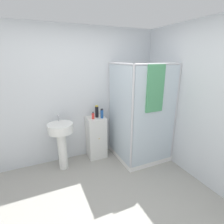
{
  "coord_description": "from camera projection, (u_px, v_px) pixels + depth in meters",
  "views": [
    {
      "loc": [
        -0.63,
        -1.54,
        1.94
      ],
      "look_at": [
        0.56,
        1.12,
        1.04
      ],
      "focal_mm": 28.0,
      "sensor_mm": 36.0,
      "label": 1
    }
  ],
  "objects": [
    {
      "name": "wall_right",
      "position": [
        218.0,
        109.0,
        2.46
      ],
      "size": [
        0.06,
        6.4,
        2.5
      ],
      "primitive_type": "cube",
      "color": "silver",
      "rests_on": "ground_plane"
    },
    {
      "name": "soap_dispenser",
      "position": [
        93.0,
        116.0,
        3.29
      ],
      "size": [
        0.05,
        0.05,
        0.14
      ],
      "color": "red",
      "rests_on": "vanity_cabinet"
    },
    {
      "name": "sink",
      "position": [
        61.0,
        137.0,
        3.05
      ],
      "size": [
        0.43,
        0.43,
        1.0
      ],
      "color": "white",
      "rests_on": "ground_plane"
    },
    {
      "name": "shower_enclosure",
      "position": [
        139.0,
        135.0,
        3.44
      ],
      "size": [
        0.94,
        0.97,
        1.87
      ],
      "color": "white",
      "rests_on": "ground_plane"
    },
    {
      "name": "vanity_cabinet",
      "position": [
        96.0,
        137.0,
        3.5
      ],
      "size": [
        0.35,
        0.34,
        0.84
      ],
      "color": "silver",
      "rests_on": "ground_plane"
    },
    {
      "name": "shampoo_bottle_blue",
      "position": [
        102.0,
        114.0,
        3.32
      ],
      "size": [
        0.06,
        0.06,
        0.18
      ],
      "color": "#1E4C93",
      "rests_on": "vanity_cabinet"
    },
    {
      "name": "wall_back",
      "position": [
        72.0,
        96.0,
        3.28
      ],
      "size": [
        6.4,
        0.06,
        2.5
      ],
      "primitive_type": "cube",
      "color": "silver",
      "rests_on": "ground_plane"
    },
    {
      "name": "shampoo_bottle_tall_black",
      "position": [
        97.0,
        111.0,
        3.36
      ],
      "size": [
        0.07,
        0.07,
        0.24
      ],
      "color": "black",
      "rests_on": "vanity_cabinet"
    },
    {
      "name": "ground_plane",
      "position": [
        108.0,
        221.0,
        2.17
      ],
      "size": [
        12.0,
        12.0,
        0.0
      ],
      "primitive_type": "plane",
      "color": "#9E9B93"
    }
  ]
}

